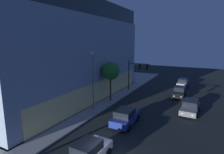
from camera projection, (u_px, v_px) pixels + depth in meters
name	position (u px, v px, depth m)	size (l,w,h in m)	color
modern_building	(46.00, 51.00, 31.59)	(29.71, 22.05, 15.21)	#4C4C51
traffic_light_far_corner	(137.00, 70.00, 32.93)	(0.61, 4.08, 5.59)	black
street_lamp_sidewalk	(93.00, 74.00, 23.70)	(0.44, 0.44, 7.66)	slate
sidewalk_tree	(110.00, 71.00, 27.53)	(2.72, 2.72, 5.96)	#4C371E
car_white	(89.00, 152.00, 13.91)	(4.13, 2.12, 1.72)	silver
car_blue	(125.00, 117.00, 20.29)	(4.66, 2.23, 1.80)	navy
car_grey	(190.00, 107.00, 23.55)	(4.66, 2.30, 1.66)	slate
car_black	(179.00, 92.00, 30.52)	(4.65, 2.08, 1.68)	black
car_silver	(183.00, 83.00, 37.09)	(4.51, 1.98, 1.63)	#B7BABF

